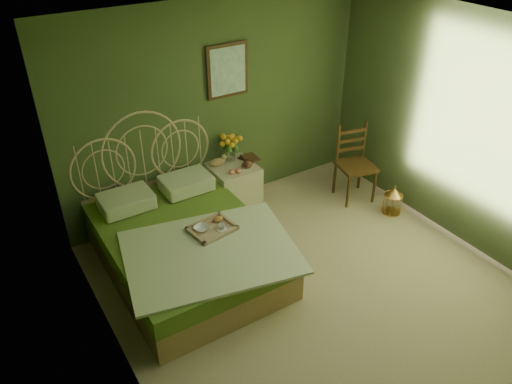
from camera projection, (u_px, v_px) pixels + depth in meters
floor at (327, 299)px, 5.12m from camera, size 4.50×4.50×0.00m
ceiling at (353, 45)px, 3.73m from camera, size 4.50×4.50×0.00m
wall_back at (217, 108)px, 6.03m from camera, size 4.00×0.00×4.00m
wall_left at (120, 273)px, 3.52m from camera, size 0.00×4.50×4.50m
wall_right at (482, 139)px, 5.33m from camera, size 0.00×4.50×4.50m
wall_art at (227, 71)px, 5.84m from camera, size 0.54×0.04×0.64m
bed at (184, 243)px, 5.39m from camera, size 1.88×2.37×1.47m
nightstand at (233, 182)px, 6.37m from camera, size 0.56×0.56×1.04m
chair at (352, 158)px, 6.51m from camera, size 0.54×0.54×1.01m
birdcage at (393, 201)px, 6.36m from camera, size 0.23×0.23×0.36m
book_lower at (244, 161)px, 6.32m from camera, size 0.24×0.27×0.02m
book_upper at (244, 160)px, 6.31m from camera, size 0.19×0.26×0.02m
cereal_bowl at (201, 228)px, 5.17m from camera, size 0.19×0.19×0.04m
coffee_cup at (222, 227)px, 5.16m from camera, size 0.09×0.09×0.07m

